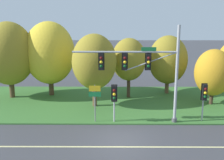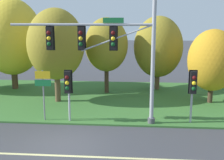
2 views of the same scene
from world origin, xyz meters
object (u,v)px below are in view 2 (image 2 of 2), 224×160
tree_right_far (213,60)px  tree_mid_verge (106,45)px  route_sign_post (43,87)px  tree_tall_centre (158,47)px  pedestrian_signal_further_along (193,86)px  tree_left_of_mast (12,37)px  tree_behind_signpost (56,44)px  traffic_signal_mast (108,46)px  pedestrian_signal_near_kerb (68,85)px

tree_right_far → tree_mid_verge: bearing=163.2°
route_sign_post → tree_tall_centre: bearing=49.6°
tree_mid_verge → tree_tall_centre: size_ratio=0.98×
route_sign_post → tree_tall_centre: size_ratio=0.48×
pedestrian_signal_further_along → tree_left_of_mast: 15.53m
tree_behind_signpost → traffic_signal_mast: bearing=-44.7°
pedestrian_signal_further_along → tree_left_of_mast: size_ratio=0.40×
traffic_signal_mast → route_sign_post: size_ratio=2.73×
pedestrian_signal_near_kerb → tree_left_of_mast: bearing=130.0°
tree_left_of_mast → tree_mid_verge: (7.98, -0.79, -0.53)m
pedestrian_signal_near_kerb → tree_behind_signpost: bearing=113.3°
tree_left_of_mast → tree_mid_verge: 8.03m
pedestrian_signal_further_along → tree_behind_signpost: (-8.65, 3.86, 1.89)m
traffic_signal_mast → tree_behind_signpost: (-4.03, 3.99, -0.24)m
tree_left_of_mast → tree_tall_centre: (12.12, 0.73, -0.79)m
tree_left_of_mast → tree_behind_signpost: 6.01m
pedestrian_signal_near_kerb → pedestrian_signal_further_along: pedestrian_signal_further_along is taller
tree_mid_verge → route_sign_post: bearing=-113.3°
tree_left_of_mast → tree_tall_centre: bearing=3.4°
tree_tall_centre → pedestrian_signal_near_kerb: bearing=-123.4°
tree_mid_verge → traffic_signal_mast: bearing=-83.3°
pedestrian_signal_further_along → tree_mid_verge: bearing=128.9°
tree_behind_signpost → tree_right_far: tree_behind_signpost is taller
traffic_signal_mast → tree_tall_centre: (3.34, 8.37, -0.73)m
pedestrian_signal_near_kerb → tree_mid_verge: size_ratio=0.50×
pedestrian_signal_near_kerb → tree_behind_signpost: size_ratio=0.45×
traffic_signal_mast → tree_left_of_mast: 11.64m
tree_behind_signpost → route_sign_post: bearing=-85.8°
route_sign_post → tree_mid_verge: bearing=66.7°
pedestrian_signal_further_along → tree_left_of_mast: bearing=150.7°
traffic_signal_mast → tree_right_far: (6.78, 4.56, -1.31)m
pedestrian_signal_near_kerb → tree_left_of_mast: 10.39m
tree_mid_verge → tree_behind_signpost: bearing=-138.4°
route_sign_post → tree_tall_centre: (7.08, 8.33, 1.59)m
traffic_signal_mast → pedestrian_signal_near_kerb: bearing=-176.9°
route_sign_post → tree_behind_signpost: tree_behind_signpost is taller
tree_mid_verge → tree_right_far: bearing=-16.8°
tree_right_far → route_sign_post: bearing=-156.8°
pedestrian_signal_further_along → traffic_signal_mast: bearing=-178.5°
route_sign_post → tree_tall_centre: 11.05m
traffic_signal_mast → pedestrian_signal_further_along: size_ratio=2.64×
pedestrian_signal_near_kerb → tree_mid_verge: bearing=78.2°
pedestrian_signal_near_kerb → tree_right_far: tree_right_far is taller
pedestrian_signal_near_kerb → route_sign_post: size_ratio=1.02×
tree_tall_centre → tree_mid_verge: bearing=-159.8°
tree_left_of_mast → tree_right_far: 15.93m
route_sign_post → tree_right_far: 11.49m
pedestrian_signal_near_kerb → route_sign_post: pedestrian_signal_near_kerb is taller
route_sign_post → tree_left_of_mast: (-5.04, 7.60, 2.38)m
tree_mid_verge → tree_right_far: size_ratio=1.16×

